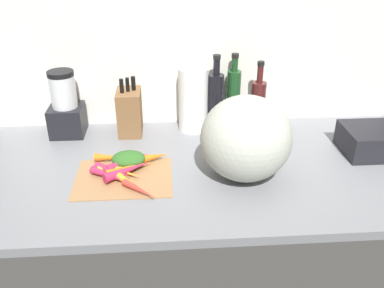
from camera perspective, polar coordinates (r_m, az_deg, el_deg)
The scene contains 23 objects.
ground_plane at distance 147.69cm, azimuth 1.60°, elevation -3.32°, with size 170.00×80.00×3.00cm, color slate.
wall_back at distance 170.66cm, azimuth 0.49°, elevation 12.61°, with size 170.00×3.00×60.00cm, color silver.
cutting_board at distance 140.60cm, azimuth -9.46°, elevation -4.60°, with size 32.39×25.02×0.80cm, color #997047.
carrot_0 at distance 138.72cm, azimuth -11.16°, elevation -4.41°, with size 2.64×2.64×16.81cm, color #B2264C.
carrot_1 at distance 130.66cm, azimuth -7.24°, elevation -6.36°, with size 2.38×2.38×14.38cm, color red.
carrot_2 at distance 140.45cm, azimuth -9.27°, elevation -3.91°, with size 2.13×2.13×13.10cm, color orange.
carrot_3 at distance 133.63cm, azimuth -8.48°, elevation -5.50°, with size 2.73×2.73×15.40cm, color orange.
carrot_4 at distance 149.18cm, azimuth -10.98°, elevation -1.86°, with size 2.91×2.91×12.85cm, color orange.
carrot_5 at distance 145.42cm, azimuth -8.87°, elevation -2.44°, with size 3.17×3.17×17.36cm, color #B2264C.
carrot_6 at distance 141.53cm, azimuth -8.67°, elevation -3.33°, with size 3.24×3.24×16.63cm, color orange.
carrot_7 at distance 142.64cm, azimuth -10.38°, elevation -3.35°, with size 2.65×2.65×12.76cm, color orange.
carrot_8 at distance 140.80cm, azimuth -10.92°, elevation -3.73°, with size 3.19×3.19×14.14cm, color #B2264C.
carrot_9 at distance 146.87cm, azimuth -5.42°, elevation -1.79°, with size 3.58×3.58×11.35cm, color orange.
carrot_10 at distance 140.30cm, azimuth -8.92°, elevation -3.60°, with size 3.47×3.47×17.40cm, color #B2264C.
carrot_greens_pile at distance 145.10cm, azimuth -8.81°, elevation -2.09°, with size 11.80×9.08×4.99cm, color #2D6023.
winter_squash at distance 134.72cm, azimuth 7.50°, elevation 0.78°, with size 29.93×29.59×28.34cm, color #B2B7A8.
knife_block at distance 167.56cm, azimuth -8.65°, elevation 4.46°, with size 9.41×13.50×23.55cm.
blender_appliance at distance 171.31cm, azimuth -17.14°, elevation 4.82°, with size 13.22×13.22×26.53cm.
paper_towel_roll at distance 167.38cm, azimuth 0.16°, elevation 6.23°, with size 11.95×11.95×26.36cm, color white.
bottle_0 at distance 167.74cm, azimuth 3.30°, elevation 6.04°, with size 6.36×6.36×31.52cm.
bottle_1 at distance 172.00cm, azimuth 5.74°, elevation 6.56°, with size 5.66×5.66×30.90cm.
bottle_2 at distance 169.26cm, azimuth 9.11°, elevation 5.44°, with size 5.88×5.88×29.21cm.
dish_rack at distance 167.01cm, azimuth 24.13°, elevation 0.45°, with size 23.95×18.78×9.73cm, color black.
Camera 1 is at (-12.90, -125.57, 75.17)cm, focal length 38.41 mm.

